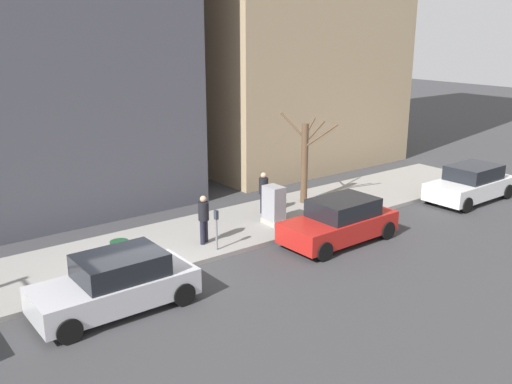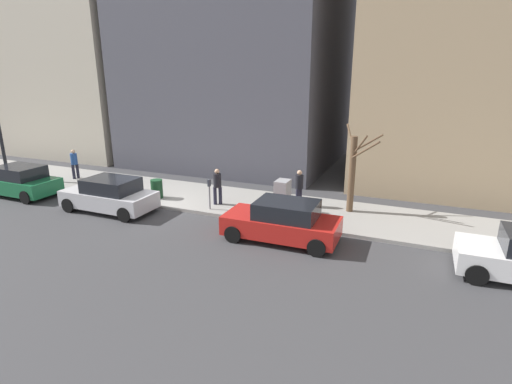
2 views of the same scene
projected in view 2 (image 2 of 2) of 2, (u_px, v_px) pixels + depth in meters
ground_plane at (152, 207)px, 18.38m from camera, size 120.00×120.00×0.00m
sidewalk at (177, 194)px, 20.12m from camera, size 4.00×36.00×0.15m
parked_car_red at (283, 222)px, 14.59m from camera, size 1.99×4.23×1.52m
parked_car_silver at (110, 195)px, 17.69m from camera, size 1.93×4.21×1.52m
parked_car_green at (19, 181)px, 19.96m from camera, size 1.93×4.20×1.52m
parking_meter at (209, 191)px, 17.45m from camera, size 0.14×0.10×1.35m
utility_box at (282, 197)px, 17.09m from camera, size 0.83×0.61×1.43m
bare_tree at (353, 171)px, 16.92m from camera, size 1.73×1.65×3.68m
trash_bin at (157, 189)px, 19.13m from camera, size 0.56×0.56×0.90m
pedestrian_near_meter at (299, 186)px, 17.85m from camera, size 0.39×0.36×1.66m
pedestrian_midblock at (217, 184)px, 18.08m from camera, size 0.36×0.37×1.66m
pedestrian_far_corner at (74, 162)px, 22.50m from camera, size 0.39×0.36×1.66m
office_block_center at (244, 32)px, 26.68m from camera, size 12.86×12.86×17.09m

